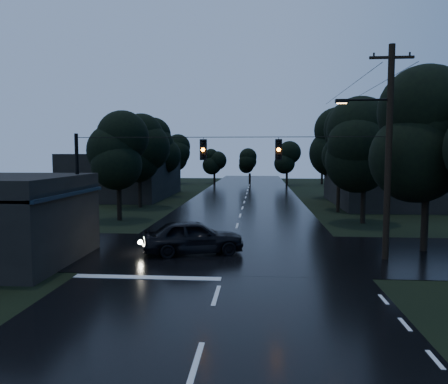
# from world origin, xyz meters

# --- Properties ---
(ground) EXTENTS (160.00, 160.00, 0.00)m
(ground) POSITION_xyz_m (0.00, 0.00, 0.00)
(ground) COLOR black
(ground) RESTS_ON ground
(main_road) EXTENTS (12.00, 120.00, 0.02)m
(main_road) POSITION_xyz_m (0.00, 30.00, 0.00)
(main_road) COLOR black
(main_road) RESTS_ON ground
(cross_street) EXTENTS (60.00, 9.00, 0.02)m
(cross_street) POSITION_xyz_m (0.00, 12.00, 0.00)
(cross_street) COLOR black
(cross_street) RESTS_ON ground
(building_far_right) EXTENTS (10.00, 14.00, 4.40)m
(building_far_right) POSITION_xyz_m (14.00, 34.00, 2.20)
(building_far_right) COLOR black
(building_far_right) RESTS_ON ground
(building_far_left) EXTENTS (10.00, 16.00, 5.00)m
(building_far_left) POSITION_xyz_m (-14.00, 40.00, 2.50)
(building_far_left) COLOR black
(building_far_left) RESTS_ON ground
(utility_pole_main) EXTENTS (3.50, 0.30, 10.00)m
(utility_pole_main) POSITION_xyz_m (7.41, 11.00, 5.26)
(utility_pole_main) COLOR black
(utility_pole_main) RESTS_ON ground
(utility_pole_far) EXTENTS (2.00, 0.30, 7.50)m
(utility_pole_far) POSITION_xyz_m (8.30, 28.00, 3.88)
(utility_pole_far) COLOR black
(utility_pole_far) RESTS_ON ground
(anchor_pole_left) EXTENTS (0.18, 0.18, 6.00)m
(anchor_pole_left) POSITION_xyz_m (-7.50, 11.00, 3.00)
(anchor_pole_left) COLOR black
(anchor_pole_left) RESTS_ON ground
(span_signals) EXTENTS (15.00, 0.37, 1.12)m
(span_signals) POSITION_xyz_m (0.56, 10.99, 5.24)
(span_signals) COLOR black
(span_signals) RESTS_ON ground
(tree_corner_near) EXTENTS (4.48, 4.48, 9.44)m
(tree_corner_near) POSITION_xyz_m (10.00, 13.00, 5.99)
(tree_corner_near) COLOR black
(tree_corner_near) RESTS_ON ground
(tree_left_a) EXTENTS (3.92, 3.92, 8.26)m
(tree_left_a) POSITION_xyz_m (-9.00, 22.00, 5.24)
(tree_left_a) COLOR black
(tree_left_a) RESTS_ON ground
(tree_left_b) EXTENTS (4.20, 4.20, 8.85)m
(tree_left_b) POSITION_xyz_m (-9.60, 30.00, 5.62)
(tree_left_b) COLOR black
(tree_left_b) RESTS_ON ground
(tree_left_c) EXTENTS (4.48, 4.48, 9.44)m
(tree_left_c) POSITION_xyz_m (-10.20, 40.00, 5.99)
(tree_left_c) COLOR black
(tree_left_c) RESTS_ON ground
(tree_right_a) EXTENTS (4.20, 4.20, 8.85)m
(tree_right_a) POSITION_xyz_m (9.00, 22.00, 5.62)
(tree_right_a) COLOR black
(tree_right_a) RESTS_ON ground
(tree_right_b) EXTENTS (4.48, 4.48, 9.44)m
(tree_right_b) POSITION_xyz_m (9.60, 30.00, 5.99)
(tree_right_b) COLOR black
(tree_right_b) RESTS_ON ground
(tree_right_c) EXTENTS (4.76, 4.76, 10.03)m
(tree_right_c) POSITION_xyz_m (10.20, 40.00, 6.37)
(tree_right_c) COLOR black
(tree_right_c) RESTS_ON ground
(car) EXTENTS (5.41, 3.36, 1.72)m
(car) POSITION_xyz_m (-1.79, 11.47, 0.86)
(car) COLOR black
(car) RESTS_ON ground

